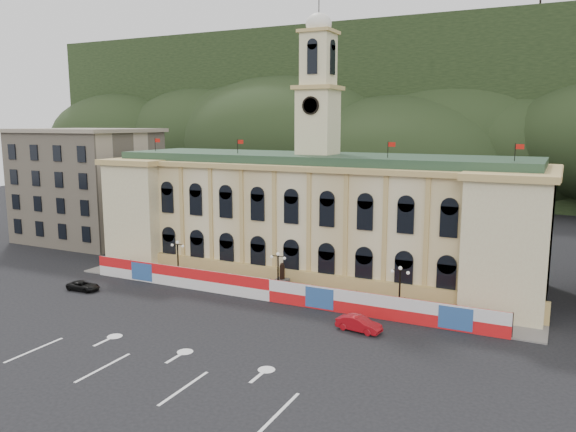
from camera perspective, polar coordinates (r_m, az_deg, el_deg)
The scene contains 13 objects.
ground at distance 50.96m, azimuth -10.07°, elevation -13.23°, with size 260.00×260.00×0.00m, color black.
lane_markings at distance 47.39m, azimuth -13.78°, elevation -15.16°, with size 26.00×10.00×0.02m, color white, non-canonical shape.
hill_ridge at distance 162.09m, azimuth 16.52°, elevation 9.05°, with size 230.00×80.00×64.00m.
city_hall at distance 72.07m, azimuth 2.86°, elevation 0.11°, with size 56.20×17.60×37.10m.
side_building_left at distance 99.44m, azimuth -19.70°, elevation 3.01°, with size 21.00×17.00×18.60m.
hoarding_fence at distance 62.50m, azimuth -1.79°, elevation -7.56°, with size 50.00×0.44×2.50m.
pavement at distance 65.15m, azimuth -0.70°, elevation -7.92°, with size 56.00×5.50×0.16m, color slate.
statue at distance 65.04m, azimuth -0.60°, elevation -6.93°, with size 1.40×1.40×3.72m.
lamp_left at distance 71.01m, azimuth -11.13°, elevation -4.13°, with size 1.96×0.44×5.15m.
lamp_center at distance 63.67m, azimuth -1.02°, elevation -5.53°, with size 1.96×0.44×5.15m.
lamp_right at distance 58.80m, azimuth 11.28°, elevation -6.99°, with size 1.96×0.44×5.15m.
red_sedan at distance 54.50m, azimuth 7.21°, elevation -10.81°, with size 4.55×2.11×1.44m, color #9D0B12.
black_suv at distance 70.79m, azimuth -20.07°, elevation -6.68°, with size 4.13×2.11×1.12m, color black.
Camera 1 is at (28.32, -37.61, 19.52)m, focal length 35.00 mm.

